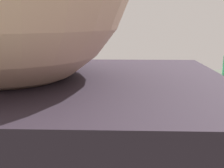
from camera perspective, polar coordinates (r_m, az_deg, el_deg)
round_dining_table at (r=1.19m, az=-2.38°, el=-6.83°), size 1.20×1.20×0.72m
rice_bowl at (r=0.80m, az=-7.53°, el=-7.25°), size 0.30×0.30×0.08m
soup_bowl at (r=1.43m, az=8.15°, el=1.83°), size 0.29×0.28×0.07m
dish_shrimp at (r=1.06m, az=19.84°, el=-3.94°), size 0.22×0.22×0.04m
dish_noodles at (r=1.29m, az=-10.65°, el=-0.24°), size 0.24×0.24×0.04m
tea_cup_near at (r=1.53m, az=-16.76°, el=2.36°), size 0.07×0.07×0.07m
tea_cup_far at (r=1.42m, az=-22.17°, el=0.87°), size 0.08×0.08×0.06m
stool_for_diner_left at (r=2.03m, az=-22.19°, el=-11.63°), size 0.38×0.38×0.42m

